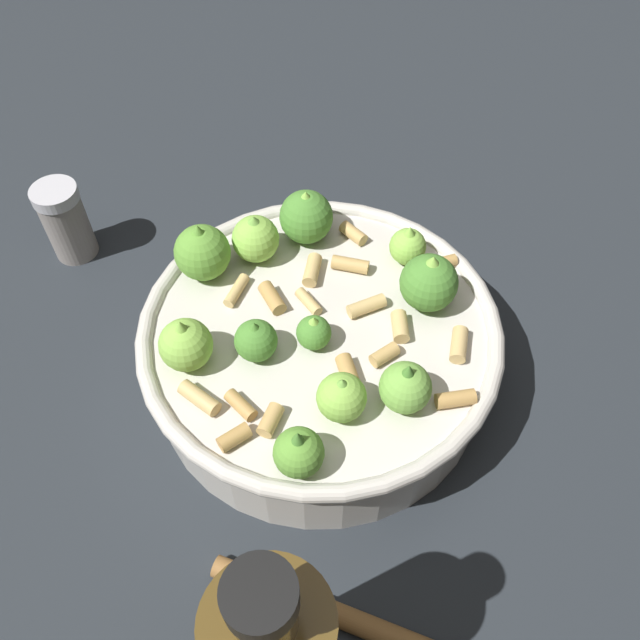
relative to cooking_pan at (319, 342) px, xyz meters
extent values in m
plane|color=#23282D|center=(0.00, 0.00, -0.05)|extent=(2.40, 2.40, 0.00)
cylinder|color=beige|center=(0.00, 0.00, -0.01)|extent=(0.28, 0.28, 0.07)
torus|color=beige|center=(0.00, 0.00, 0.02)|extent=(0.29, 0.29, 0.01)
sphere|color=#8CC64C|center=(-0.08, -0.04, 0.04)|extent=(0.04, 0.04, 0.04)
cone|color=#75B247|center=(-0.08, -0.04, 0.06)|extent=(0.02, 0.02, 0.01)
sphere|color=#4C8933|center=(-0.02, 0.09, 0.05)|extent=(0.05, 0.05, 0.05)
cone|color=#8CC64C|center=(-0.02, 0.09, 0.07)|extent=(0.02, 0.02, 0.02)
sphere|color=#4C8933|center=(-0.10, 0.01, 0.05)|extent=(0.05, 0.05, 0.05)
cone|color=#8CC64C|center=(-0.10, 0.01, 0.07)|extent=(0.02, 0.02, 0.01)
sphere|color=#75B247|center=(0.08, 0.05, 0.04)|extent=(0.04, 0.04, 0.04)
cone|color=#4C8933|center=(0.08, 0.05, 0.06)|extent=(0.02, 0.02, 0.02)
sphere|color=#609E38|center=(-0.07, -0.09, 0.05)|extent=(0.05, 0.05, 0.05)
cone|color=#609E38|center=(-0.07, -0.09, 0.07)|extent=(0.02, 0.02, 0.02)
sphere|color=#8CC64C|center=(0.02, -0.10, 0.04)|extent=(0.04, 0.04, 0.04)
cone|color=#8CC64C|center=(0.02, -0.10, 0.06)|extent=(0.02, 0.02, 0.02)
sphere|color=#8CC64C|center=(-0.06, 0.08, 0.04)|extent=(0.03, 0.03, 0.03)
cone|color=#8CC64C|center=(-0.06, 0.08, 0.05)|extent=(0.02, 0.02, 0.01)
sphere|color=#4C8933|center=(0.02, -0.01, 0.04)|extent=(0.03, 0.03, 0.03)
cone|color=#8CC64C|center=(0.02, -0.01, 0.05)|extent=(0.01, 0.01, 0.01)
sphere|color=#8CC64C|center=(0.08, 0.01, 0.04)|extent=(0.04, 0.04, 0.04)
cone|color=#75B247|center=(0.08, 0.01, 0.06)|extent=(0.02, 0.02, 0.01)
sphere|color=#609E38|center=(0.12, -0.03, 0.04)|extent=(0.04, 0.04, 0.04)
cone|color=#4C8933|center=(0.12, -0.03, 0.06)|extent=(0.01, 0.01, 0.02)
sphere|color=#4C8933|center=(0.02, -0.05, 0.04)|extent=(0.03, 0.03, 0.03)
cone|color=#4C8933|center=(0.02, -0.05, 0.06)|extent=(0.02, 0.02, 0.01)
cylinder|color=tan|center=(-0.06, 0.00, 0.03)|extent=(0.03, 0.02, 0.01)
cylinder|color=tan|center=(0.05, 0.02, 0.03)|extent=(0.02, 0.02, 0.01)
cylinder|color=tan|center=(0.07, -0.07, 0.03)|extent=(0.03, 0.02, 0.01)
cylinder|color=tan|center=(-0.01, 0.04, 0.03)|extent=(0.02, 0.03, 0.01)
cylinder|color=tan|center=(0.01, 0.06, 0.03)|extent=(0.03, 0.02, 0.01)
cylinder|color=tan|center=(0.08, -0.04, 0.03)|extent=(0.03, 0.02, 0.01)
cylinder|color=tan|center=(-0.06, 0.03, 0.03)|extent=(0.02, 0.03, 0.01)
cylinder|color=tan|center=(0.08, 0.09, 0.03)|extent=(0.01, 0.03, 0.01)
cylinder|color=tan|center=(-0.04, -0.06, 0.03)|extent=(0.03, 0.02, 0.01)
cylinder|color=tan|center=(0.04, 0.11, 0.03)|extent=(0.03, 0.02, 0.01)
cylinder|color=tan|center=(0.10, -0.07, 0.03)|extent=(0.02, 0.03, 0.01)
cylinder|color=tan|center=(-0.02, -0.01, 0.03)|extent=(0.03, 0.02, 0.01)
cylinder|color=tan|center=(0.06, -0.09, 0.03)|extent=(0.03, 0.03, 0.01)
cylinder|color=tan|center=(-0.03, -0.04, 0.03)|extent=(0.03, 0.02, 0.01)
cylinder|color=tan|center=(-0.10, 0.04, 0.03)|extent=(0.03, 0.02, 0.01)
cylinder|color=tan|center=(-0.05, 0.11, 0.03)|extent=(0.02, 0.03, 0.01)
cylinder|color=tan|center=(0.04, 0.05, 0.03)|extent=(0.02, 0.03, 0.01)
cylinder|color=gray|center=(-0.18, -0.23, -0.01)|extent=(0.04, 0.04, 0.07)
cylinder|color=silver|center=(-0.18, -0.23, 0.03)|extent=(0.04, 0.04, 0.01)
cylinder|color=#4C3814|center=(0.24, -0.05, 0.14)|extent=(0.03, 0.03, 0.04)
cylinder|color=black|center=(0.24, -0.05, 0.16)|extent=(0.03, 0.03, 0.02)
cylinder|color=olive|center=(0.20, -0.01, -0.04)|extent=(0.10, 0.17, 0.02)
camera|label=1|loc=(0.32, -0.04, 0.44)|focal=36.52mm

